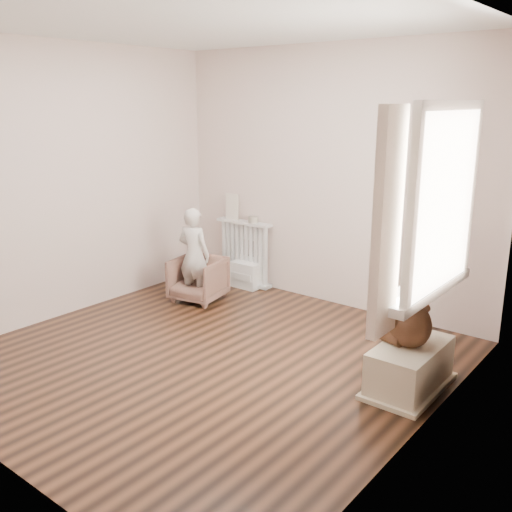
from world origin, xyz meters
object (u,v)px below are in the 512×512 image
Objects in this scene: armchair at (198,279)px; plush_cat at (447,256)px; radiator at (244,252)px; teddy_bear at (412,303)px; child at (194,255)px; toy_vanity at (248,263)px; toy_bench at (410,363)px.

armchair is 1.86× the size of plush_cat.
teddy_bear reaches higher than radiator.
plush_cat reaches higher than teddy_bear.
child is 2.00× the size of teddy_bear.
child is 3.58× the size of plush_cat.
plush_cat is (2.65, -0.98, 0.61)m from radiator.
toy_bench is at bearing -24.51° from toy_vanity.
teddy_bear is (2.43, -1.13, 0.40)m from toy_vanity.
armchair is at bearing -101.17° from child.
plush_cat is at bearing 164.21° from child.
radiator is 1.47× the size of armchair.
child reaches higher than teddy_bear.
radiator is at bearing 147.51° from plush_cat.
armchair is 0.69× the size of toy_bench.
child is 2.61m from toy_bench.
armchair is 1.04× the size of teddy_bear.
teddy_bear is 1.79× the size of plush_cat.
armchair is at bearing 162.09° from plush_cat.
teddy_bear is (2.55, -0.45, 0.44)m from armchair.
toy_vanity reaches higher than armchair.
toy_bench is at bearing 160.35° from child.
radiator is at bearing 171.71° from teddy_bear.
child reaches higher than radiator.
child is at bearing 163.15° from plush_cat.
plush_cat is (0.15, 0.18, 0.33)m from teddy_bear.
radiator is 1.39× the size of toy_vanity.
radiator is 2.77m from toy_bench.
child reaches higher than toy_bench.
armchair is 2.82m from plush_cat.
child is (-0.12, -0.73, 0.24)m from toy_vanity.
radiator is 2.89m from plush_cat.
armchair is at bearing 170.43° from toy_bench.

